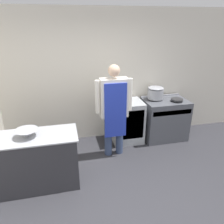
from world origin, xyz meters
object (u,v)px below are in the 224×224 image
object	(u,v)px
stove	(164,119)
person_cook	(114,106)
stock_pot	(155,93)
saute_pan	(177,100)
fridge_unit	(127,121)
mixing_bowl	(27,133)

from	to	relation	value
stove	person_cook	bearing A→B (deg)	-161.91
stock_pot	saute_pan	xyz separation A→B (m)	(0.39, -0.23, -0.11)
fridge_unit	mixing_bowl	bearing A→B (deg)	-150.31
fridge_unit	saute_pan	distance (m)	1.14
fridge_unit	stove	bearing A→B (deg)	-3.93
mixing_bowl	stock_pot	xyz separation A→B (m)	(2.47, 1.11, 0.10)
stock_pot	saute_pan	distance (m)	0.47
fridge_unit	stock_pot	bearing A→B (deg)	5.16
fridge_unit	person_cook	distance (m)	0.83
person_cook	fridge_unit	bearing A→B (deg)	49.13
stock_pot	fridge_unit	bearing A→B (deg)	-174.84
stove	fridge_unit	world-z (taller)	stove
stove	stock_pot	size ratio (longest dim) A/B	2.73
mixing_bowl	stock_pot	distance (m)	2.71
stove	stock_pot	world-z (taller)	stock_pot
fridge_unit	saute_pan	xyz separation A→B (m)	(1.02, -0.17, 0.47)
stove	person_cook	distance (m)	1.42
fridge_unit	person_cook	world-z (taller)	person_cook
stove	saute_pan	xyz separation A→B (m)	(0.18, -0.11, 0.48)
stock_pot	stove	bearing A→B (deg)	-29.07
stove	mixing_bowl	size ratio (longest dim) A/B	2.75
mixing_bowl	saute_pan	bearing A→B (deg)	17.08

